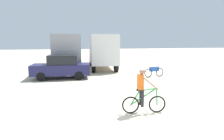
{
  "coord_description": "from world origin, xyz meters",
  "views": [
    {
      "loc": [
        -2.34,
        -6.61,
        2.79
      ],
      "look_at": [
        0.13,
        4.24,
        1.1
      ],
      "focal_mm": 30.86,
      "sensor_mm": 36.0,
      "label": 1
    }
  ],
  "objects": [
    {
      "name": "bicycle_spare",
      "position": [
        4.14,
        7.06,
        0.4
      ],
      "size": [
        1.72,
        0.5,
        0.97
      ],
      "color": "black",
      "rests_on": "ground"
    },
    {
      "name": "cyclist_orange_shirt",
      "position": [
        0.4,
        0.12,
        0.85
      ],
      "size": [
        1.72,
        0.52,
        1.82
      ],
      "color": "black",
      "rests_on": "ground"
    },
    {
      "name": "box_truck_grey_hauler",
      "position": [
        -2.61,
        12.51,
        1.87
      ],
      "size": [
        2.62,
        6.83,
        3.35
      ],
      "color": "#9E9EA3",
      "rests_on": "ground"
    },
    {
      "name": "box_truck_white_box",
      "position": [
        0.99,
        12.45,
        1.87
      ],
      "size": [
        2.83,
        6.9,
        3.35
      ],
      "color": "white",
      "rests_on": "ground"
    },
    {
      "name": "sedan_parked",
      "position": [
        -2.84,
        8.03,
        0.88
      ],
      "size": [
        4.3,
        2.01,
        1.76
      ],
      "color": "#1E1E4C",
      "rests_on": "ground"
    },
    {
      "name": "ground_plane",
      "position": [
        0.0,
        0.0,
        0.0
      ],
      "size": [
        120.0,
        120.0,
        0.0
      ],
      "primitive_type": "plane",
      "color": "beige"
    }
  ]
}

